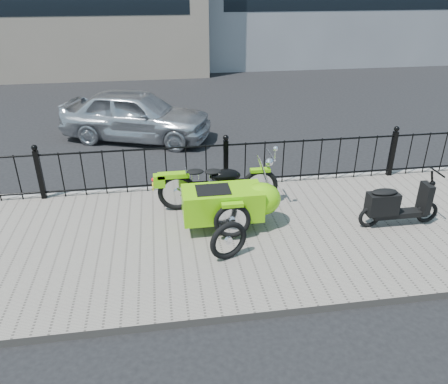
{
  "coord_description": "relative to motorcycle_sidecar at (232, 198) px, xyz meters",
  "views": [
    {
      "loc": [
        -1.24,
        -6.52,
        3.95
      ],
      "look_at": [
        -0.25,
        -0.1,
        0.69
      ],
      "focal_mm": 35.0,
      "sensor_mm": 36.0,
      "label": 1
    }
  ],
  "objects": [
    {
      "name": "ground",
      "position": [
        0.13,
        0.15,
        -0.59
      ],
      "size": [
        120.0,
        120.0,
        0.0
      ],
      "primitive_type": "plane",
      "color": "black",
      "rests_on": "ground"
    },
    {
      "name": "sidewalk",
      "position": [
        0.13,
        -0.35,
        -0.53
      ],
      "size": [
        30.0,
        3.8,
        0.12
      ],
      "primitive_type": "cube",
      "color": "slate",
      "rests_on": "ground"
    },
    {
      "name": "curb",
      "position": [
        0.13,
        1.59,
        -0.53
      ],
      "size": [
        30.0,
        0.1,
        0.12
      ],
      "primitive_type": "cube",
      "color": "gray",
      "rests_on": "ground"
    },
    {
      "name": "iron_fence",
      "position": [
        0.13,
        1.45,
        -0.01
      ],
      "size": [
        14.11,
        0.11,
        1.08
      ],
      "color": "black",
      "rests_on": "sidewalk"
    },
    {
      "name": "motorcycle_sidecar",
      "position": [
        0.0,
        0.0,
        0.0
      ],
      "size": [
        2.28,
        1.48,
        0.98
      ],
      "color": "black",
      "rests_on": "sidewalk"
    },
    {
      "name": "scooter",
      "position": [
        2.68,
        -0.48,
        -0.1
      ],
      "size": [
        1.42,
        0.41,
        0.96
      ],
      "color": "black",
      "rests_on": "sidewalk"
    },
    {
      "name": "spare_tire",
      "position": [
        -0.22,
        -1.02,
        -0.17
      ],
      "size": [
        0.6,
        0.31,
        0.61
      ],
      "primitive_type": "torus",
      "rotation": [
        1.57,
        0.0,
        0.37
      ],
      "color": "black",
      "rests_on": "sidewalk"
    },
    {
      "name": "sedan_car",
      "position": [
        -1.69,
        4.89,
        0.07
      ],
      "size": [
        4.17,
        2.8,
        1.32
      ],
      "primitive_type": "imported",
      "rotation": [
        0.0,
        0.0,
        1.22
      ],
      "color": "silver",
      "rests_on": "ground"
    }
  ]
}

